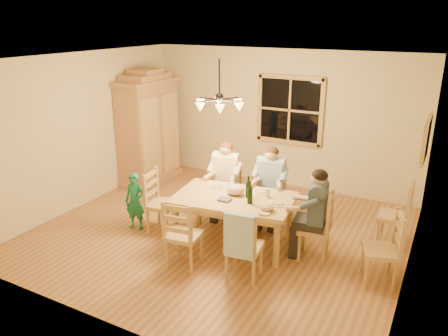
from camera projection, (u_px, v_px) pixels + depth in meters
The scene contains 33 objects.
floor at pixel (220, 232), 6.96m from camera, with size 5.50×5.50×0.00m, color brown.
ceiling at pixel (219, 59), 6.08m from camera, with size 5.50×5.00×0.02m, color white.
wall_back at pixel (280, 119), 8.60m from camera, with size 5.50×0.02×2.70m, color beige.
wall_left at pixel (84, 130), 7.74m from camera, with size 0.02×5.00×2.70m, color beige.
wall_right at pixel (418, 182), 5.29m from camera, with size 0.02×5.00×2.70m, color beige.
window at pixel (290, 110), 8.42m from camera, with size 1.30×0.06×1.30m.
painting at pixel (426, 139), 6.23m from camera, with size 0.06×0.78×0.64m.
chandelier at pixel (219, 103), 6.28m from camera, with size 0.77×0.68×0.71m.
armoire at pixel (149, 131), 8.88m from camera, with size 0.66×1.40×2.30m.
dining_table at pixel (234, 203), 6.42m from camera, with size 1.85×1.27×0.76m.
chair_far_left at pixel (226, 201), 7.40m from camera, with size 0.49×0.47×0.99m.
chair_far_right at pixel (269, 207), 7.14m from camera, with size 0.49×0.47×0.99m.
chair_near_left at pixel (184, 245), 5.96m from camera, with size 0.49×0.47×0.99m.
chair_near_right at pixel (244, 257), 5.67m from camera, with size 0.49×0.47×0.99m.
chair_end_left at pixel (163, 213), 6.93m from camera, with size 0.47×0.49×0.99m.
chair_end_right at pixel (314, 238), 6.14m from camera, with size 0.47×0.49×0.99m.
adult_woman at pixel (226, 171), 7.22m from camera, with size 0.43×0.47×0.87m.
adult_plaid_man at pixel (271, 177), 6.97m from camera, with size 0.43×0.47×0.87m.
adult_slate_man at pixel (317, 203), 5.96m from camera, with size 0.47×0.43×0.87m.
towel at pixel (240, 236), 5.37m from camera, with size 0.38×0.10×0.58m, color #9ABBD0.
wine_bottle_a at pixel (248, 187), 6.31m from camera, with size 0.08×0.08×0.33m, color black.
wine_bottle_b at pixel (250, 192), 6.12m from camera, with size 0.08×0.08×0.33m, color black.
plate_woman at pixel (217, 185), 6.80m from camera, with size 0.26×0.26×0.02m, color white.
plate_plaid at pixel (260, 192), 6.52m from camera, with size 0.26×0.26×0.02m, color white.
plate_slate at pixel (278, 204), 6.13m from camera, with size 0.26×0.26×0.02m, color white.
wine_glass_a at pixel (232, 187), 6.58m from camera, with size 0.06×0.06×0.14m, color silver.
wine_glass_b at pixel (268, 193), 6.34m from camera, with size 0.06×0.06×0.14m, color silver.
cap at pixel (267, 207), 5.91m from camera, with size 0.20×0.20×0.11m, color tan.
napkin at pixel (225, 200), 6.25m from camera, with size 0.18×0.14×0.03m, color #485384.
cloth_bundle at pixel (235, 190), 6.45m from camera, with size 0.28×0.22×0.15m, color tan.
child at pixel (135, 201), 6.95m from camera, with size 0.34×0.22×0.94m, color #1A785B.
chair_spare_front at pixel (379, 261), 5.57m from camera, with size 0.54×0.55×0.99m.
chair_spare_back at pixel (392, 226), 6.52m from camera, with size 0.42×0.44×0.99m.
Camera 1 is at (3.00, -5.47, 3.25)m, focal length 35.00 mm.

